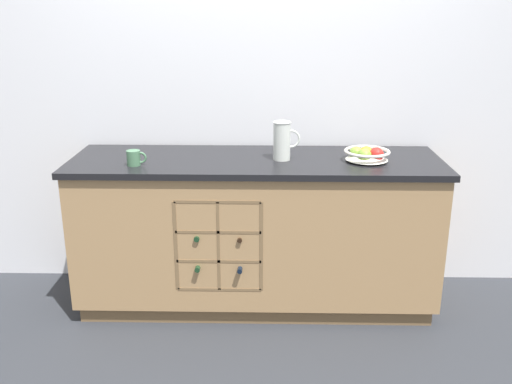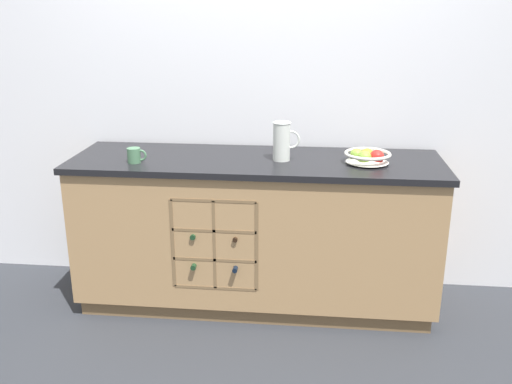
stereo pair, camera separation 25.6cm
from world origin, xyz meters
name	(u,v)px [view 2 (the right image)]	position (x,y,z in m)	size (l,w,h in m)	color
ground_plane	(256,300)	(0.00, 0.00, 0.00)	(14.00, 14.00, 0.00)	#2D3035
back_wall	(262,83)	(0.00, 0.37, 1.27)	(4.45, 0.06, 2.55)	white
kitchen_island	(256,232)	(0.00, 0.00, 0.46)	(2.09, 0.66, 0.90)	brown
fruit_bowl	(367,156)	(0.61, -0.04, 0.94)	(0.25, 0.25, 0.09)	silver
white_pitcher	(282,140)	(0.15, -0.01, 1.01)	(0.15, 0.10, 0.22)	silver
ceramic_mug	(135,155)	(-0.65, -0.15, 0.94)	(0.11, 0.07, 0.08)	#4C7A56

